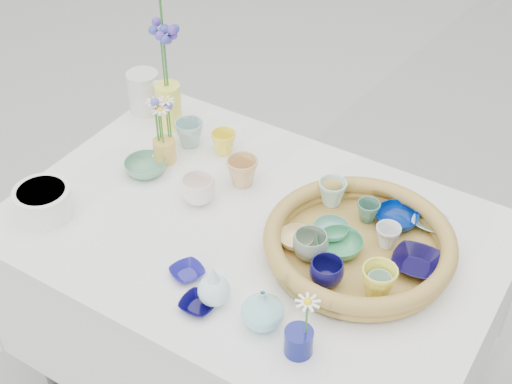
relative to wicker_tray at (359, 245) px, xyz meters
The scene contains 32 objects.
wicker_tray is the anchor object (origin of this frame).
tray_ceramic_0 0.15m from the wicker_tray, 74.91° to the left, with size 0.11×0.11×0.03m, color navy.
tray_ceramic_1 0.14m from the wicker_tray, ahead, with size 0.12×0.12×0.03m, color black.
tray_ceramic_2 0.14m from the wicker_tray, 47.24° to the right, with size 0.08×0.08×0.08m, color #FAF046.
tray_ceramic_3 0.05m from the wicker_tray, 148.30° to the right, with size 0.11×0.11×0.04m, color #3E935E.
tray_ceramic_4 0.12m from the wicker_tray, 139.62° to the right, with size 0.09×0.09×0.07m, color gray.
tray_ceramic_5 0.09m from the wicker_tray, 169.09° to the left, with size 0.09×0.09×0.03m, color #6FB396.
tray_ceramic_6 0.19m from the wicker_tray, 137.93° to the left, with size 0.08×0.08×0.07m, color #ADDBCB.
tray_ceramic_7 0.08m from the wicker_tray, 48.33° to the left, with size 0.06×0.06×0.06m, color silver.
tray_ceramic_8 0.21m from the wicker_tray, 57.45° to the left, with size 0.09×0.09×0.02m, color #ABE4FA.
tray_ceramic_9 0.14m from the wicker_tray, 97.99° to the right, with size 0.08×0.08×0.06m, color #0D0B47.
tray_ceramic_10 0.16m from the wicker_tray, 157.52° to the right, with size 0.09×0.09×0.03m, color #FFDA8E.
tray_ceramic_11 0.15m from the wicker_tray, 47.03° to the right, with size 0.06×0.06×0.06m, color #92B9B0.
tray_ceramic_12 0.12m from the wicker_tray, 104.95° to the left, with size 0.06×0.06×0.06m, color #43745D.
loose_ceramic_0 0.56m from the wicker_tray, 160.56° to the left, with size 0.07×0.07×0.07m, color yellow.
loose_ceramic_1 0.41m from the wicker_tray, 167.28° to the left, with size 0.09×0.09×0.08m, color tan.
loose_ceramic_2 0.66m from the wicker_tray, behind, with size 0.12×0.12×0.04m, color #5A9670.
loose_ceramic_3 0.46m from the wicker_tray, behind, with size 0.09×0.09×0.07m, color white.
loose_ceramic_4 0.43m from the wicker_tray, 139.15° to the right, with size 0.08×0.08×0.02m, color navy.
loose_ceramic_5 0.65m from the wicker_tray, 165.51° to the left, with size 0.09×0.09×0.08m, color #95C0B8.
loose_ceramic_6 0.42m from the wicker_tray, 124.59° to the right, with size 0.08×0.08×0.02m, color #050335.
fluted_bowl 0.83m from the wicker_tray, 159.32° to the right, with size 0.15×0.15×0.08m, color white, non-canonical shape.
bud_vase_paleblue 0.38m from the wicker_tray, 124.73° to the right, with size 0.08×0.08×0.12m, color #CDECF5, non-canonical shape.
bud_vase_seafoam 0.32m from the wicker_tray, 106.10° to the right, with size 0.10×0.10×0.10m, color #95E3DF.
bud_vase_cobalt 0.33m from the wicker_tray, 87.11° to the right, with size 0.06×0.06×0.06m, color navy.
single_daisy 0.34m from the wicker_tray, 84.94° to the right, with size 0.06×0.06×0.12m, color white, non-canonical shape.
tall_vase_yellow 0.77m from the wicker_tray, 164.05° to the left, with size 0.08×0.08×0.14m, color #F8F54D.
gerbera 0.82m from the wicker_tray, 163.91° to the left, with size 0.13×0.13×0.34m, color orange, non-canonical shape.
hydrangea 0.80m from the wicker_tray, 164.48° to the left, with size 0.07×0.07×0.24m, color #3C42A4, non-canonical shape.
white_pitcher 0.90m from the wicker_tray, 164.46° to the left, with size 0.14×0.10×0.13m, color silver, non-canonical shape.
daisy_cup 0.65m from the wicker_tray, behind, with size 0.07×0.07×0.07m, color gold.
daisy_posy 0.67m from the wicker_tray, behind, with size 0.08×0.08×0.16m, color white, non-canonical shape.
Camera 1 is at (0.73, -1.16, 2.02)m, focal length 50.00 mm.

